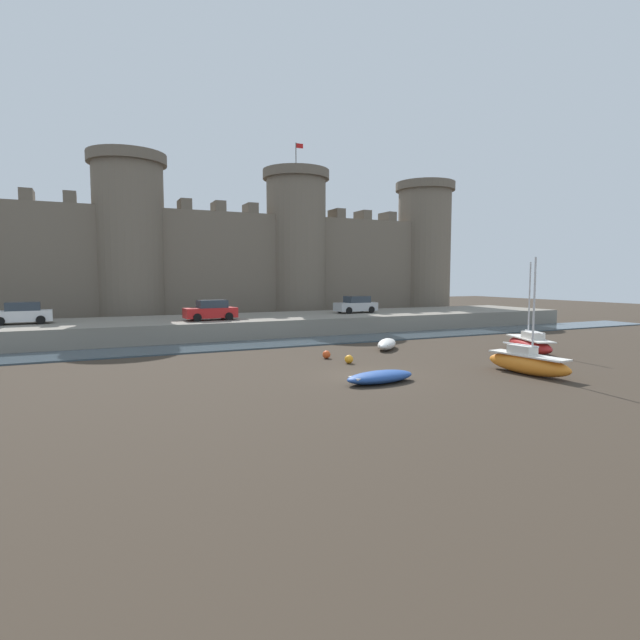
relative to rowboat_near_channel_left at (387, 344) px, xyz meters
The scene contains 13 objects.
ground_plane 9.51m from the rowboat_near_channel_left, 128.34° to the right, with size 160.00×160.00×0.00m, color #382D23.
water_channel 8.31m from the rowboat_near_channel_left, 135.23° to the left, with size 80.00×4.50×0.10m, color #3D4C56.
quay_road 14.37m from the rowboat_near_channel_left, 114.24° to the left, with size 64.46×10.00×1.50m, color gray.
castle 25.04m from the rowboat_near_channel_left, 104.23° to the left, with size 59.81×7.35×19.70m.
rowboat_near_channel_left is the anchor object (origin of this frame).
rowboat_foreground_centre 11.07m from the rowboat_near_channel_left, 124.21° to the right, with size 3.72×1.69×0.57m.
sailboat_midflat_left 10.67m from the rowboat_near_channel_left, 80.73° to the right, with size 1.61×4.87×5.96m.
sailboat_foreground_right 9.36m from the rowboat_near_channel_left, 33.40° to the right, with size 3.20×5.33×5.93m.
mooring_buoy_off_centre 6.35m from the rowboat_near_channel_left, 142.45° to the right, with size 0.49×0.49×0.49m, color orange.
mooring_buoy_near_shore 5.72m from the rowboat_near_channel_left, 162.22° to the right, with size 0.49×0.49×0.49m, color #E04C1E.
car_quay_centre_west 14.77m from the rowboat_near_channel_left, 130.93° to the left, with size 4.18×2.04×1.62m.
car_quay_centre_east 26.81m from the rowboat_near_channel_left, 149.32° to the left, with size 4.18×2.04×1.62m.
car_quay_east 14.34m from the rowboat_near_channel_left, 69.48° to the left, with size 4.18×2.04×1.62m.
Camera 1 is at (-12.62, -21.39, 4.96)m, focal length 28.00 mm.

